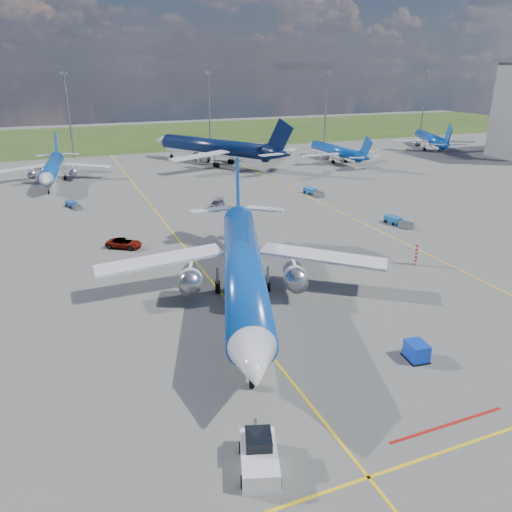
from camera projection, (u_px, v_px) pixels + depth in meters
name	position (u px, v px, depth m)	size (l,w,h in m)	color
ground	(251.00, 330.00, 48.36)	(400.00, 400.00, 0.00)	#575754
grass_strip	(97.00, 138.00, 178.26)	(400.00, 80.00, 0.01)	#2D4719
taxiway_lines	(182.00, 243.00, 72.41)	(60.25, 160.00, 0.02)	yellow
floodlight_masts	(142.00, 109.00, 142.67)	(202.20, 0.50, 22.70)	slate
warning_post	(416.00, 254.00, 63.90)	(0.50, 0.50, 3.00)	red
bg_jet_nnw	(54.00, 182.00, 110.27)	(26.27, 34.48, 9.03)	#0C43A8
bg_jet_n	(214.00, 164.00, 130.45)	(36.36, 47.73, 12.50)	#07143A
bg_jet_ne	(335.00, 161.00, 134.35)	(23.66, 31.05, 8.13)	#0C43A8
bg_jet_ene	(429.00, 149.00, 153.93)	(26.54, 34.84, 9.12)	#0C43A8
main_airliner	(244.00, 303.00, 54.00)	(34.80, 45.68, 11.96)	#0C43A8
pushback_tug	(259.00, 456.00, 31.61)	(3.58, 6.27, 2.10)	silver
uld_container	(417.00, 351.00, 43.36)	(1.59, 1.99, 1.59)	#0D35C2
service_car_b	(124.00, 243.00, 70.11)	(2.30, 4.99, 1.39)	#999999
service_car_c	(217.00, 204.00, 89.81)	(2.04, 5.02, 1.46)	#999999
baggage_tug_w	(397.00, 222.00, 80.30)	(2.20, 5.41, 1.18)	#19589A
baggage_tug_c	(73.00, 205.00, 90.16)	(2.62, 4.58, 1.00)	navy
baggage_tug_e	(313.00, 192.00, 99.33)	(2.11, 5.31, 1.16)	#1B5FA2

